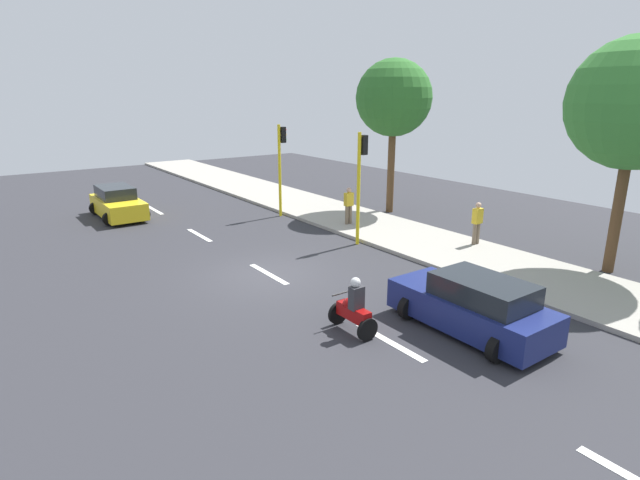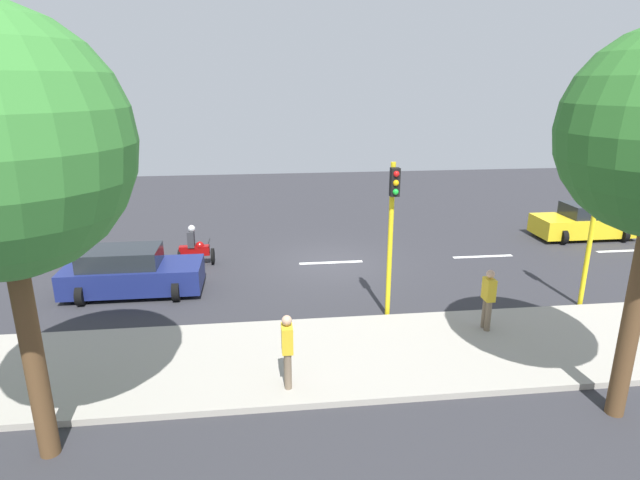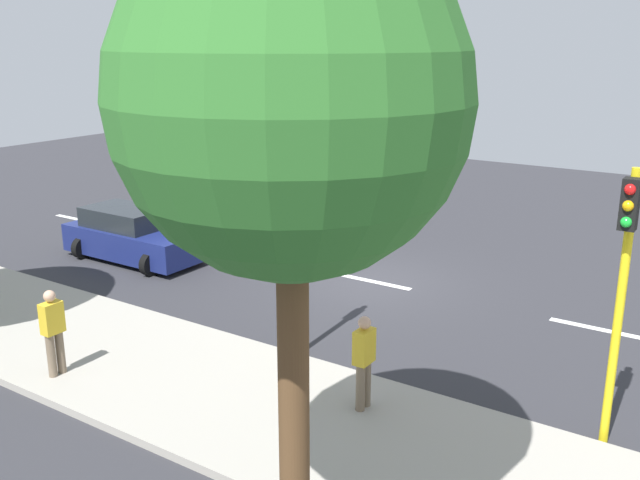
# 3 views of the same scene
# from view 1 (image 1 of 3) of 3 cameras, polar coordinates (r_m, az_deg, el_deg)

# --- Properties ---
(ground_plane) EXTENTS (40.00, 60.00, 0.10)m
(ground_plane) POSITION_cam_1_polar(r_m,az_deg,el_deg) (17.37, -5.83, -4.01)
(ground_plane) COLOR #2D2D33
(sidewalk) EXTENTS (4.00, 60.00, 0.15)m
(sidewalk) POSITION_cam_1_polar(r_m,az_deg,el_deg) (21.47, 10.57, 0.13)
(sidewalk) COLOR #9E998E
(sidewalk) RESTS_ON ground
(lane_stripe_north) EXTENTS (0.20, 2.40, 0.01)m
(lane_stripe_north) POSITION_cam_1_polar(r_m,az_deg,el_deg) (12.91, 7.85, -11.33)
(lane_stripe_north) COLOR white
(lane_stripe_north) RESTS_ON ground
(lane_stripe_mid) EXTENTS (0.20, 2.40, 0.01)m
(lane_stripe_mid) POSITION_cam_1_polar(r_m,az_deg,el_deg) (17.35, -5.83, -3.84)
(lane_stripe_mid) COLOR white
(lane_stripe_mid) RESTS_ON ground
(lane_stripe_south) EXTENTS (0.20, 2.40, 0.01)m
(lane_stripe_south) POSITION_cam_1_polar(r_m,az_deg,el_deg) (22.53, -13.47, 0.53)
(lane_stripe_south) COLOR white
(lane_stripe_south) RESTS_ON ground
(lane_stripe_far_south) EXTENTS (0.20, 2.40, 0.01)m
(lane_stripe_far_south) POSITION_cam_1_polar(r_m,az_deg,el_deg) (28.03, -18.19, 3.24)
(lane_stripe_far_south) COLOR white
(lane_stripe_far_south) RESTS_ON ground
(car_yellow_cab) EXTENTS (2.18, 4.16, 1.52)m
(car_yellow_cab) POSITION_cam_1_polar(r_m,az_deg,el_deg) (26.86, -21.90, 3.87)
(car_yellow_cab) COLOR yellow
(car_yellow_cab) RESTS_ON ground
(car_dark_blue) EXTENTS (2.20, 4.30, 1.52)m
(car_dark_blue) POSITION_cam_1_polar(r_m,az_deg,el_deg) (13.60, 16.89, -7.13)
(car_dark_blue) COLOR navy
(car_dark_blue) RESTS_ON ground
(motorcycle) EXTENTS (0.60, 1.30, 1.53)m
(motorcycle) POSITION_cam_1_polar(r_m,az_deg,el_deg) (13.02, 3.78, -7.83)
(motorcycle) COLOR black
(motorcycle) RESTS_ON ground
(pedestrian_near_signal) EXTENTS (0.40, 0.24, 1.69)m
(pedestrian_near_signal) POSITION_cam_1_polar(r_m,az_deg,el_deg) (20.85, 17.33, 1.97)
(pedestrian_near_signal) COLOR #72604C
(pedestrian_near_signal) RESTS_ON sidewalk
(pedestrian_by_tree) EXTENTS (0.40, 0.24, 1.69)m
(pedestrian_by_tree) POSITION_cam_1_polar(r_m,az_deg,el_deg) (23.08, 3.26, 4.03)
(pedestrian_by_tree) COLOR #72604C
(pedestrian_by_tree) RESTS_ON sidewalk
(traffic_light_corner) EXTENTS (0.49, 0.24, 4.50)m
(traffic_light_corner) POSITION_cam_1_polar(r_m,az_deg,el_deg) (24.99, -4.42, 9.31)
(traffic_light_corner) COLOR yellow
(traffic_light_corner) RESTS_ON ground
(traffic_light_midblock) EXTENTS (0.49, 0.24, 4.50)m
(traffic_light_midblock) POSITION_cam_1_polar(r_m,az_deg,el_deg) (20.12, 4.62, 7.61)
(traffic_light_midblock) COLOR yellow
(traffic_light_midblock) RESTS_ON ground
(street_tree_center) EXTENTS (4.22, 4.22, 7.75)m
(street_tree_center) POSITION_cam_1_polar(r_m,az_deg,el_deg) (19.29, 32.10, 12.89)
(street_tree_center) COLOR brown
(street_tree_center) RESTS_ON ground
(street_tree_south) EXTENTS (3.74, 3.74, 7.59)m
(street_tree_south) POSITION_cam_1_polar(r_m,az_deg,el_deg) (25.87, 8.33, 15.54)
(street_tree_south) COLOR brown
(street_tree_south) RESTS_ON ground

